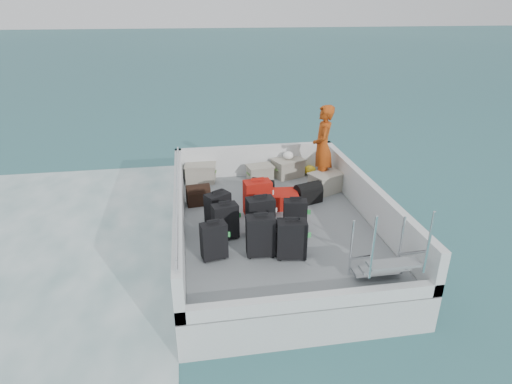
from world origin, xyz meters
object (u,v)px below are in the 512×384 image
crate_0 (201,173)px  crate_3 (326,183)px  suitcase_6 (292,240)px  suitcase_3 (261,236)px  suitcase_8 (278,199)px  passenger (323,147)px  suitcase_7 (295,215)px  crate_1 (260,173)px  suitcase_1 (225,222)px  suitcase_2 (218,210)px  crate_2 (288,168)px  suitcase_5 (257,198)px  suitcase_0 (214,241)px  suitcase_4 (260,217)px

crate_0 → crate_3: crate_3 is taller
suitcase_6 → crate_0: (-1.25, 3.40, -0.13)m
suitcase_3 → suitcase_8: size_ratio=0.89×
crate_3 → passenger: (-0.02, 0.30, 0.70)m
suitcase_6 → suitcase_8: suitcase_6 is taller
suitcase_7 → crate_1: suitcase_7 is taller
crate_1 → crate_3: size_ratio=0.83×
crate_3 → suitcase_1: bearing=-144.5°
suitcase_2 → crate_2: (1.78, 2.12, -0.11)m
suitcase_5 → crate_1: suitcase_5 is taller
crate_0 → crate_2: 1.99m
suitcase_2 → crate_3: 2.63m
suitcase_7 → passenger: bearing=70.8°
crate_3 → suitcase_2: bearing=-154.4°
suitcase_2 → suitcase_7: bearing=-47.5°
suitcase_2 → suitcase_6: suitcase_6 is taller
suitcase_3 → suitcase_6: (0.46, -0.14, -0.02)m
suitcase_0 → suitcase_4: size_ratio=0.90×
crate_0 → crate_2: (1.99, -0.02, 0.00)m
suitcase_6 → passenger: (1.31, 2.70, 0.57)m
suitcase_4 → crate_1: suitcase_4 is taller
suitcase_1 → crate_2: suitcase_1 is taller
crate_2 → suitcase_7: bearing=-100.6°
suitcase_2 → suitcase_1: bearing=-111.1°
suitcase_2 → crate_0: bearing=64.9°
suitcase_4 → suitcase_8: size_ratio=0.88×
suitcase_7 → crate_3: suitcase_7 is taller
suitcase_2 → suitcase_6: size_ratio=0.97×
crate_3 → suitcase_5: bearing=-152.2°
crate_0 → crate_3: (2.58, -1.00, 0.00)m
suitcase_1 → suitcase_4: suitcase_4 is taller
suitcase_8 → passenger: bearing=-48.7°
crate_0 → suitcase_4: bearing=-70.8°
passenger → crate_2: bearing=-125.0°
suitcase_4 → suitcase_8: (0.53, 1.03, -0.19)m
suitcase_3 → passenger: passenger is taller
suitcase_1 → suitcase_0: bearing=-124.0°
suitcase_0 → suitcase_4: suitcase_4 is taller
suitcase_3 → suitcase_7: 1.03m
suitcase_6 → crate_1: (0.06, 3.24, -0.16)m
suitcase_4 → suitcase_8: bearing=56.3°
suitcase_8 → crate_1: bearing=8.8°
suitcase_2 → suitcase_3: suitcase_3 is taller
crate_3 → suitcase_0: bearing=-138.5°
suitcase_2 → suitcase_4: bearing=-63.9°
suitcase_4 → suitcase_3: bearing=-106.2°
suitcase_1 → suitcase_3: 0.79m
crate_0 → suitcase_6: bearing=-69.7°
crate_1 → passenger: (1.25, -0.55, 0.73)m
crate_1 → crate_3: (1.27, -0.85, 0.03)m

